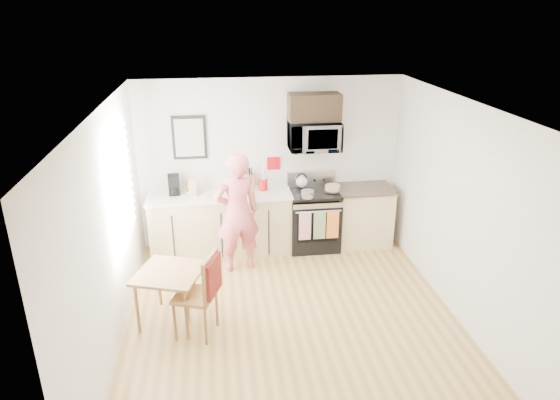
{
  "coord_description": "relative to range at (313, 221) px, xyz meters",
  "views": [
    {
      "loc": [
        -0.83,
        -4.99,
        3.59
      ],
      "look_at": [
        -0.03,
        1.0,
        1.2
      ],
      "focal_mm": 32.0,
      "sensor_mm": 36.0,
      "label": 1
    }
  ],
  "objects": [
    {
      "name": "person",
      "position": [
        -1.2,
        -0.55,
        0.43
      ],
      "size": [
        0.72,
        0.56,
        1.74
      ],
      "primitive_type": "imported",
      "rotation": [
        0.0,
        0.0,
        3.38
      ],
      "color": "#CB3851",
      "rests_on": "floor"
    },
    {
      "name": "utensil_crock",
      "position": [
        -0.77,
        0.12,
        0.66
      ],
      "size": [
        0.13,
        0.13,
        0.4
      ],
      "color": "#A20D12",
      "rests_on": "countertop_left"
    },
    {
      "name": "microwave",
      "position": [
        -0.0,
        0.1,
        1.32
      ],
      "size": [
        0.76,
        0.51,
        0.42
      ],
      "primitive_type": "imported",
      "color": "#AEAEB3",
      "rests_on": "back_wall"
    },
    {
      "name": "coffee_maker",
      "position": [
        -2.1,
        0.13,
        0.64
      ],
      "size": [
        0.18,
        0.25,
        0.29
      ],
      "rotation": [
        0.0,
        0.0,
        0.09
      ],
      "color": "black",
      "rests_on": "countertop_left"
    },
    {
      "name": "pot",
      "position": [
        -0.14,
        -0.23,
        0.54
      ],
      "size": [
        0.2,
        0.33,
        0.1
      ],
      "rotation": [
        0.0,
        0.0,
        0.26
      ],
      "color": "#AEAEB3",
      "rests_on": "range"
    },
    {
      "name": "window",
      "position": [
        -2.59,
        -1.18,
        1.11
      ],
      "size": [
        0.06,
        1.4,
        1.5
      ],
      "color": "silver",
      "rests_on": "left_wall"
    },
    {
      "name": "knife_block",
      "position": [
        -0.95,
        0.22,
        0.62
      ],
      "size": [
        0.11,
        0.15,
        0.23
      ],
      "primitive_type": "cube",
      "rotation": [
        0.0,
        0.0,
        0.04
      ],
      "color": "brown",
      "rests_on": "countertop_left"
    },
    {
      "name": "upper_cabinet",
      "position": [
        -0.0,
        0.15,
        1.74
      ],
      "size": [
        0.76,
        0.35,
        0.4
      ],
      "primitive_type": "cube",
      "color": "black",
      "rests_on": "back_wall"
    },
    {
      "name": "wall_art",
      "position": [
        -1.83,
        0.3,
        1.31
      ],
      "size": [
        0.5,
        0.04,
        0.65
      ],
      "color": "black",
      "rests_on": "back_wall"
    },
    {
      "name": "floor",
      "position": [
        -0.63,
        -1.98,
        -0.44
      ],
      "size": [
        4.6,
        4.6,
        0.0
      ],
      "primitive_type": "plane",
      "color": "olive",
      "rests_on": "ground"
    },
    {
      "name": "wall_trivet",
      "position": [
        -0.58,
        0.31,
        0.86
      ],
      "size": [
        0.2,
        0.02,
        0.2
      ],
      "primitive_type": "cube",
      "color": "#A20D12",
      "rests_on": "back_wall"
    },
    {
      "name": "left_wall",
      "position": [
        -2.63,
        -1.98,
        0.86
      ],
      "size": [
        0.04,
        4.6,
        2.6
      ],
      "primitive_type": "cube",
      "color": "white",
      "rests_on": "floor"
    },
    {
      "name": "front_wall",
      "position": [
        -0.63,
        -4.28,
        0.86
      ],
      "size": [
        4.0,
        0.04,
        2.6
      ],
      "primitive_type": "cube",
      "color": "white",
      "rests_on": "floor"
    },
    {
      "name": "chair",
      "position": [
        -1.64,
        -2.07,
        0.23
      ],
      "size": [
        0.6,
        0.56,
        1.03
      ],
      "rotation": [
        0.0,
        0.0,
        -0.35
      ],
      "color": "brown",
      "rests_on": "floor"
    },
    {
      "name": "fruit_bowl",
      "position": [
        -1.84,
        0.15,
        0.55
      ],
      "size": [
        0.25,
        0.25,
        0.11
      ],
      "color": "white",
      "rests_on": "countertop_left"
    },
    {
      "name": "range",
      "position": [
        0.0,
        0.0,
        0.0
      ],
      "size": [
        0.76,
        0.7,
        1.16
      ],
      "color": "black",
      "rests_on": "floor"
    },
    {
      "name": "back_wall",
      "position": [
        -0.63,
        0.32,
        0.86
      ],
      "size": [
        4.0,
        0.04,
        2.6
      ],
      "primitive_type": "cube",
      "color": "white",
      "rests_on": "floor"
    },
    {
      "name": "milk_carton",
      "position": [
        -1.82,
        0.02,
        0.63
      ],
      "size": [
        0.12,
        0.12,
        0.25
      ],
      "primitive_type": "cube",
      "rotation": [
        0.0,
        0.0,
        0.25
      ],
      "color": "tan",
      "rests_on": "countertop_left"
    },
    {
      "name": "right_wall",
      "position": [
        1.37,
        -1.98,
        0.86
      ],
      "size": [
        0.04,
        4.6,
        2.6
      ],
      "primitive_type": "cube",
      "color": "white",
      "rests_on": "floor"
    },
    {
      "name": "cake",
      "position": [
        0.28,
        -0.02,
        0.53
      ],
      "size": [
        0.28,
        0.28,
        0.09
      ],
      "color": "black",
      "rests_on": "range"
    },
    {
      "name": "kettle",
      "position": [
        -0.16,
        0.2,
        0.59
      ],
      "size": [
        0.18,
        0.18,
        0.23
      ],
      "color": "white",
      "rests_on": "range"
    },
    {
      "name": "cabinet_right",
      "position": [
        0.8,
        0.02,
        0.01
      ],
      "size": [
        0.84,
        0.6,
        0.9
      ],
      "primitive_type": "cube",
      "color": "#C7B780",
      "rests_on": "floor"
    },
    {
      "name": "cabinet_left",
      "position": [
        -1.43,
        0.02,
        0.01
      ],
      "size": [
        2.1,
        0.6,
        0.9
      ],
      "primitive_type": "cube",
      "color": "#C7B780",
      "rests_on": "floor"
    },
    {
      "name": "countertop_right",
      "position": [
        0.8,
        0.02,
        0.48
      ],
      "size": [
        0.88,
        0.64,
        0.04
      ],
      "primitive_type": "cube",
      "color": "black",
      "rests_on": "cabinet_right"
    },
    {
      "name": "ceiling",
      "position": [
        -0.63,
        -1.98,
        2.16
      ],
      "size": [
        4.0,
        4.6,
        0.04
      ],
      "primitive_type": "cube",
      "color": "white",
      "rests_on": "back_wall"
    },
    {
      "name": "dining_table",
      "position": [
        -2.06,
        -1.74,
        0.16
      ],
      "size": [
        0.8,
        0.8,
        0.68
      ],
      "rotation": [
        0.0,
        0.0,
        -0.33
      ],
      "color": "brown",
      "rests_on": "floor"
    },
    {
      "name": "bread_bag",
      "position": [
        -1.06,
        -0.16,
        0.55
      ],
      "size": [
        0.3,
        0.27,
        0.1
      ],
      "primitive_type": "cube",
      "rotation": [
        0.0,
        0.0,
        -0.64
      ],
      "color": "tan",
      "rests_on": "countertop_left"
    },
    {
      "name": "countertop_left",
      "position": [
        -1.43,
        0.02,
        0.48
      ],
      "size": [
        2.14,
        0.64,
        0.04
      ],
      "primitive_type": "cube",
      "color": "white",
      "rests_on": "cabinet_left"
    }
  ]
}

